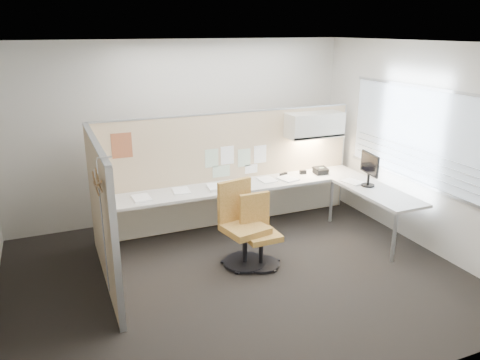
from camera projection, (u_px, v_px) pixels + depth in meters
name	position (u px, v px, depth m)	size (l,w,h in m)	color
floor	(236.00, 276.00, 5.86)	(5.50, 4.50, 0.01)	black
ceiling	(236.00, 43.00, 4.99)	(5.50, 4.50, 0.01)	white
wall_back	(182.00, 131.00, 7.39)	(5.50, 0.02, 2.80)	beige
wall_front	(352.00, 249.00, 3.45)	(5.50, 0.02, 2.80)	beige
wall_right	(420.00, 146.00, 6.44)	(0.02, 4.50, 2.80)	beige
window_pane	(420.00, 136.00, 6.38)	(0.01, 2.80, 1.30)	#93A1AA
partition_back	(230.00, 170.00, 7.19)	(4.10, 0.06, 1.75)	#CFB78F
partition_left	(102.00, 215.00, 5.47)	(0.06, 2.20, 1.75)	#CFB78F
desk	(265.00, 193.00, 7.00)	(4.00, 2.07, 0.73)	beige
overhead_bin	(314.00, 125.00, 7.31)	(0.90, 0.36, 0.38)	beige
task_light_strip	(314.00, 138.00, 7.37)	(0.60, 0.06, 0.02)	#FFEABF
pinned_papers	(235.00, 160.00, 7.14)	(1.01, 0.00, 0.47)	#8CBF8C
poster	(122.00, 146.00, 6.40)	(0.28, 0.00, 0.35)	#E0581C
chair_left	(259.00, 234.00, 6.02)	(0.49, 0.49, 0.92)	black
chair_right	(241.00, 227.00, 6.04)	(0.60, 0.62, 1.08)	black
monitor	(369.00, 167.00, 6.81)	(0.20, 0.47, 0.50)	black
phone	(320.00, 171.00, 7.46)	(0.22, 0.21, 0.12)	black
stapler	(283.00, 174.00, 7.36)	(0.14, 0.04, 0.05)	black
tape_dispenser	(303.00, 172.00, 7.47)	(0.10, 0.06, 0.06)	black
coat_hook	(99.00, 194.00, 4.55)	(0.18, 0.47, 1.40)	silver
paper_stack_0	(141.00, 198.00, 6.37)	(0.23, 0.30, 0.03)	white
paper_stack_1	(181.00, 191.00, 6.67)	(0.23, 0.30, 0.02)	white
paper_stack_2	(216.00, 187.00, 6.77)	(0.23, 0.30, 0.05)	white
paper_stack_3	(267.00, 180.00, 7.16)	(0.23, 0.30, 0.02)	white
paper_stack_4	(288.00, 179.00, 7.20)	(0.23, 0.30, 0.02)	white
paper_stack_5	(352.00, 182.00, 7.06)	(0.23, 0.30, 0.02)	white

